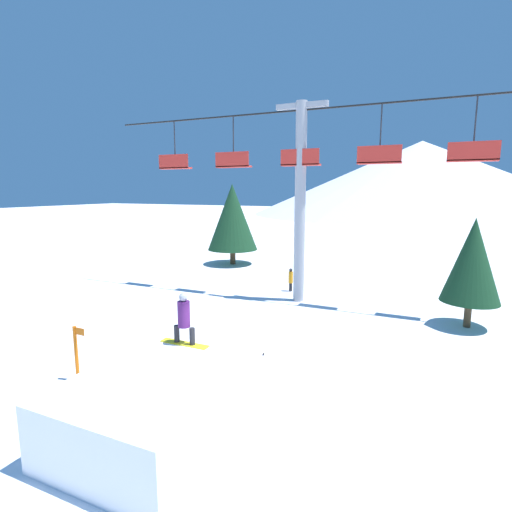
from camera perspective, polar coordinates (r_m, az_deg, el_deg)
The scene contains 9 objects.
ground_plane at distance 9.94m, azimuth -4.66°, elevation -22.79°, with size 220.00×220.00×0.00m, color white.
mountain_ridge at distance 93.83m, azimuth 22.39°, elevation 10.27°, with size 71.03×71.03×15.41m.
snow_ramp at distance 9.41m, azimuth -13.74°, elevation -20.06°, with size 3.18×4.11×1.41m.
snowboarder at distance 10.34m, azimuth -10.26°, elevation -8.84°, with size 1.34×0.31×1.35m.
chairlift at distance 18.75m, azimuth 6.33°, elevation 9.83°, with size 20.38×0.51×9.20m.
pine_tree_near at distance 17.24m, azimuth 28.54°, elevation -0.58°, with size 2.16×2.16×4.27m.
pine_tree_far at distance 28.31m, azimuth -3.39°, elevation 5.57°, with size 3.53×3.53×5.70m.
trail_marker at distance 12.43m, azimuth -24.26°, elevation -12.37°, with size 0.41×0.10×1.59m.
distant_skier at distance 21.03m, azimuth 4.98°, elevation -3.27°, with size 0.24×0.24×1.23m.
Camera 1 is at (4.16, -7.31, 5.31)m, focal length 28.00 mm.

